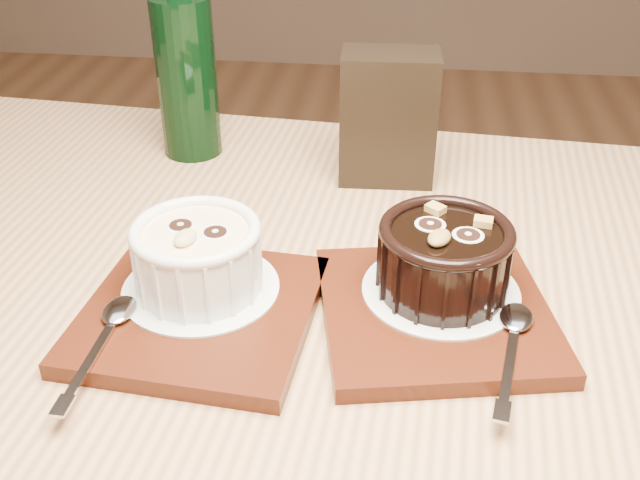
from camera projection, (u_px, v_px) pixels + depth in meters
The scene contains 11 objects.
table at pixel (324, 404), 0.65m from camera, with size 1.26×0.89×0.75m.
tray_left at pixel (199, 314), 0.60m from camera, with size 0.18×0.18×0.01m, color #44180B.
doily_left at pixel (201, 288), 0.62m from camera, with size 0.13×0.13×0.00m, color white.
ramekin_white at pixel (197, 254), 0.60m from camera, with size 0.10×0.10×0.06m.
spoon_left at pixel (102, 338), 0.56m from camera, with size 0.03×0.13×0.01m, color silver, non-canonical shape.
tray_right at pixel (435, 313), 0.61m from camera, with size 0.18×0.18×0.01m, color #44180B.
doily_right at pixel (441, 290), 0.62m from camera, with size 0.13×0.13×0.00m, color white.
ramekin_dark at pixel (444, 256), 0.60m from camera, with size 0.11×0.11×0.06m.
spoon_right at pixel (512, 345), 0.55m from camera, with size 0.03×0.13×0.01m, color silver, non-canonical shape.
condiment_stand at pixel (388, 118), 0.79m from camera, with size 0.10×0.06×0.14m, color black.
green_bottle at pixel (186, 71), 0.83m from camera, with size 0.07×0.07×0.25m.
Camera 1 is at (0.00, -0.76, 1.13)m, focal length 42.00 mm.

